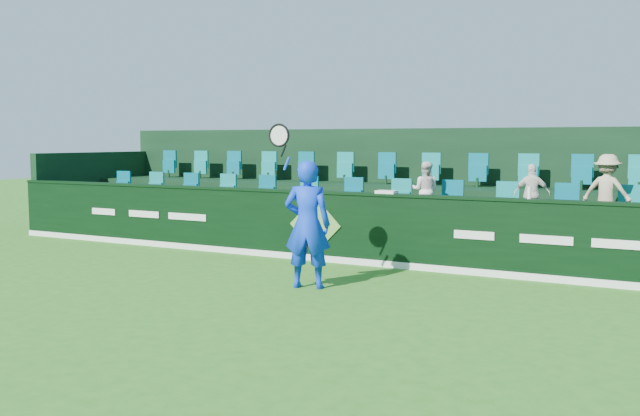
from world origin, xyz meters
The scene contains 13 objects.
ground centered at (0.00, 0.00, 0.00)m, with size 60.00×60.00×0.00m, color #2B6919.
sponsor_hoarding centered at (0.00, 4.00, 0.67)m, with size 16.00×0.25×1.35m.
stand_tier_front centered at (0.00, 5.10, 0.40)m, with size 16.00×2.00×0.80m, color black.
stand_tier_back centered at (0.00, 7.00, 0.65)m, with size 16.00×1.80×1.30m, color black.
stand_rear centered at (0.00, 7.44, 1.22)m, with size 16.00×4.10×2.60m.
seat_row_front centered at (0.00, 5.50, 1.10)m, with size 13.50×0.50×0.60m, color #045B6C.
seat_row_back centered at (0.00, 7.30, 1.60)m, with size 13.50×0.50×0.60m, color #045B6C.
tennis_player centered at (1.08, 1.65, 1.02)m, with size 1.12×0.68×2.65m.
spectator_left centered at (1.77, 5.12, 1.35)m, with size 0.54×0.42×1.11m, color silver.
spectator_middle centered at (3.80, 5.12, 1.35)m, with size 0.64×0.27×1.10m, color white.
spectator_right centered at (5.07, 5.12, 1.44)m, with size 0.83×0.48×1.28m, color tan.
towel centered at (1.43, 4.00, 1.38)m, with size 0.37×0.24×0.06m, color silver.
drinks_bottle centered at (3.99, 4.00, 1.45)m, with size 0.06×0.06×0.20m, color white.
Camera 1 is at (6.48, -8.02, 2.32)m, focal length 40.00 mm.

